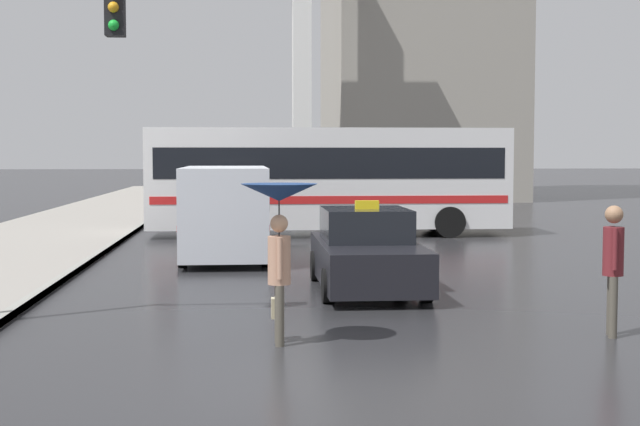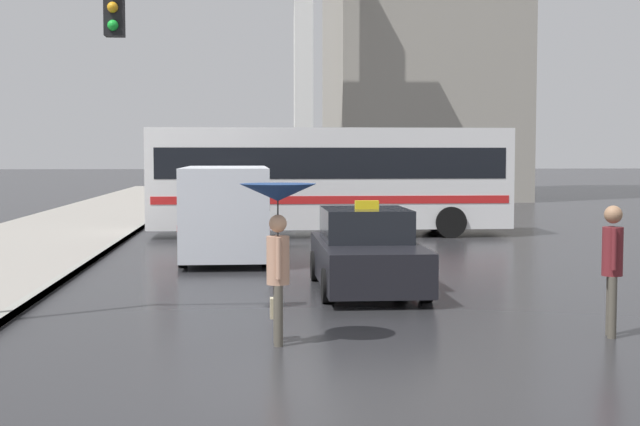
{
  "view_description": "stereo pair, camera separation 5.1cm",
  "coord_description": "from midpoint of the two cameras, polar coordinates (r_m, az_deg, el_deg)",
  "views": [
    {
      "loc": [
        -1.08,
        -9.31,
        2.55
      ],
      "look_at": [
        0.34,
        8.21,
        1.4
      ],
      "focal_mm": 50.0,
      "sensor_mm": 36.0,
      "label": 1
    },
    {
      "loc": [
        -1.03,
        -9.31,
        2.55
      ],
      "look_at": [
        0.34,
        8.21,
        1.4
      ],
      "focal_mm": 50.0,
      "sensor_mm": 36.0,
      "label": 2
    }
  ],
  "objects": [
    {
      "name": "traffic_light",
      "position": [
        13.95,
        -18.87,
        8.33
      ],
      "size": [
        2.75,
        0.38,
        5.4
      ],
      "color": "black",
      "rests_on": "ground_plane"
    },
    {
      "name": "pedestrian_man",
      "position": [
        13.11,
        18.31,
        -2.8
      ],
      "size": [
        0.35,
        0.44,
        1.85
      ],
      "rotation": [
        0.0,
        0.0,
        -1.85
      ],
      "color": "#4C473D",
      "rests_on": "ground_plane"
    },
    {
      "name": "pedestrian_with_umbrella",
      "position": [
        11.88,
        -2.59,
        -0.22
      ],
      "size": [
        1.03,
        1.03,
        2.17
      ],
      "rotation": [
        0.0,
        0.0,
        1.58
      ],
      "color": "#4C473D",
      "rests_on": "ground_plane"
    },
    {
      "name": "city_bus",
      "position": [
        28.21,
        0.62,
        2.38
      ],
      "size": [
        11.27,
        2.7,
        3.37
      ],
      "rotation": [
        0.0,
        0.0,
        1.57
      ],
      "color": "silver",
      "rests_on": "ground_plane"
    },
    {
      "name": "ground_plane",
      "position": [
        9.71,
        1.94,
        -11.49
      ],
      "size": [
        300.0,
        300.0,
        0.0
      ],
      "primitive_type": "plane",
      "color": "#262628"
    },
    {
      "name": "monument_cross",
      "position": [
        44.24,
        -1.04,
        12.98
      ],
      "size": [
        7.48,
        0.9,
        17.01
      ],
      "color": "white",
      "rests_on": "ground_plane"
    },
    {
      "name": "taxi",
      "position": [
        16.82,
        3.07,
        -2.59
      ],
      "size": [
        1.91,
        4.44,
        1.7
      ],
      "rotation": [
        0.0,
        0.0,
        3.14
      ],
      "color": "black",
      "rests_on": "ground_plane"
    },
    {
      "name": "ambulance_van",
      "position": [
        21.87,
        -5.98,
        0.32
      ],
      "size": [
        2.13,
        5.05,
        2.25
      ],
      "rotation": [
        0.0,
        0.0,
        3.15
      ],
      "color": "silver",
      "rests_on": "ground_plane"
    }
  ]
}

